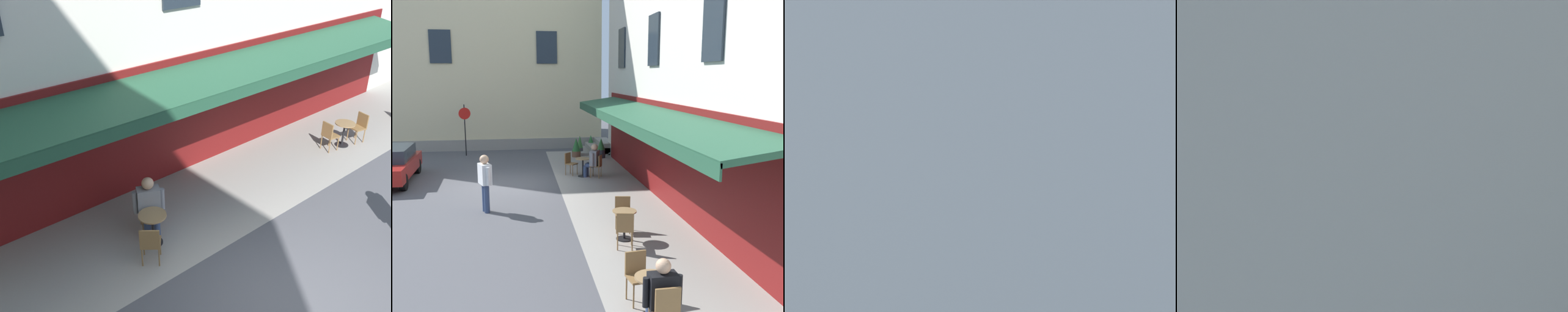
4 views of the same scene
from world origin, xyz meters
TOP-DOWN VIEW (x-y plane):
  - ground_plane at (0.00, 0.00)m, footprint 70.00×70.00m
  - sidewalk_cafe_terrace at (-3.25, -3.40)m, footprint 20.50×3.20m
  - corner_building_facade at (13.00, 3.50)m, footprint 10.12×17.00m
  - back_alley_steps at (6.60, -4.59)m, footprint 2.40×1.75m
  - cafe_table_near_entrance at (-6.24, -2.92)m, footprint 0.60×0.60m
  - cafe_chair_wicker_corner_left at (-6.86, -2.79)m, footprint 0.48×0.48m
  - cafe_chair_wicker_kerbside at (-5.62, -3.03)m, footprint 0.46×0.46m
  - cafe_table_mid_terrace at (-9.88, -2.52)m, footprint 0.60×0.60m
  - cafe_chair_wicker_under_awning at (-10.51, -2.53)m, footprint 0.41×0.41m
  - cafe_chair_wicker_by_window at (-9.25, -2.44)m, footprint 0.45×0.45m
  - cafe_table_streetside at (0.84, -2.91)m, footprint 0.60×0.60m
  - cafe_chair_wicker_near_door at (1.25, -2.42)m, footprint 0.56×0.56m
  - cafe_chair_wicker_corner_right at (0.56, -3.48)m, footprint 0.54×0.54m
  - seated_patron_in_grey at (0.66, -3.28)m, footprint 0.65×0.68m
  - seated_companion_in_black at (-10.30, -2.53)m, footprint 0.53×0.64m
  - walking_pedestrian_in_white at (-3.39, 0.63)m, footprint 0.68×0.45m
  - no_parking_sign at (6.43, 2.27)m, footprint 0.20×0.56m
  - potted_plant_entrance_right at (5.24, -3.21)m, footprint 0.45×0.45m
  - potted_plant_entrance_left at (6.14, -3.52)m, footprint 0.34×0.34m
  - potted_plant_under_sign at (4.80, -4.40)m, footprint 0.41×0.41m
  - potted_plant_by_steps at (7.38, -4.30)m, footprint 0.34×0.34m

SIDE VIEW (x-z plane):
  - ground_plane at x=0.00m, z-range 0.00..0.00m
  - sidewalk_cafe_terrace at x=-3.25m, z-range 0.00..0.01m
  - back_alley_steps at x=6.60m, z-range -0.06..0.54m
  - potted_plant_by_steps at x=7.38m, z-range -0.01..0.79m
  - potted_plant_entrance_left at x=6.14m, z-range -0.01..0.94m
  - potted_plant_entrance_right at x=5.24m, z-range -0.01..0.95m
  - potted_plant_under_sign at x=4.80m, z-range -0.01..0.97m
  - cafe_table_near_entrance at x=-6.24m, z-range 0.12..0.87m
  - cafe_table_mid_terrace at x=-9.88m, z-range 0.12..0.87m
  - cafe_table_streetside at x=0.84m, z-range 0.12..0.87m
  - cafe_chair_wicker_corner_left at x=-6.86m, z-range 0.09..1.00m
  - cafe_chair_wicker_kerbside at x=-5.62m, z-range 0.09..1.00m
  - cafe_chair_wicker_under_awning at x=-10.51m, z-range 0.09..1.00m
  - cafe_chair_wicker_by_window at x=-9.25m, z-range 0.09..1.00m
  - cafe_chair_wicker_near_door at x=1.25m, z-range 0.09..1.00m
  - cafe_chair_wicker_corner_right at x=0.56m, z-range 0.09..1.00m
  - seated_companion_in_black at x=-10.30m, z-range 0.05..1.32m
  - seated_patron_in_grey at x=0.66m, z-range 0.04..1.40m
  - walking_pedestrian_in_white at x=-3.39m, z-range 0.15..1.88m
  - no_parking_sign at x=6.43m, z-range 0.49..3.09m
  - corner_building_facade at x=13.00m, z-range 0.00..15.00m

